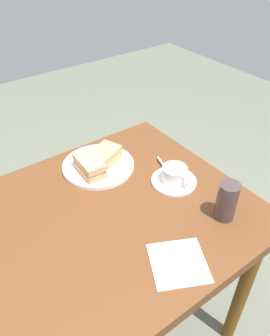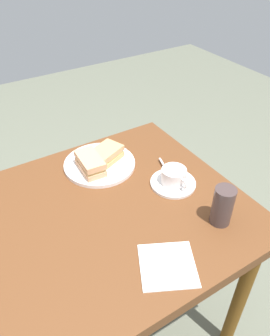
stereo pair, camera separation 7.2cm
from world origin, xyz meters
name	(u,v)px [view 1 (the left image)]	position (x,y,z in m)	size (l,w,h in m)	color
dining_table	(89,242)	(0.00, 0.00, 0.66)	(1.06, 0.77, 0.74)	brown
sandwich_plate	(98,166)	(0.18, 0.22, 0.75)	(0.27, 0.27, 0.01)	white
sandwich_front	(104,156)	(0.21, 0.23, 0.78)	(0.14, 0.12, 0.05)	tan
sandwich_back	(90,165)	(0.13, 0.20, 0.78)	(0.08, 0.14, 0.06)	tan
coffee_saucer	(174,181)	(0.35, -0.01, 0.75)	(0.16, 0.16, 0.01)	white
coffee_cup	(175,174)	(0.35, -0.01, 0.78)	(0.09, 0.11, 0.06)	white
spoon	(165,167)	(0.37, 0.06, 0.75)	(0.04, 0.10, 0.01)	silver
napkin	(178,263)	(0.13, -0.27, 0.74)	(0.15, 0.15, 0.00)	white
drinking_glass	(227,201)	(0.37, -0.23, 0.81)	(0.06, 0.06, 0.13)	#453635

